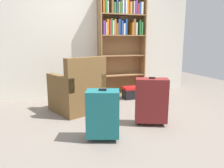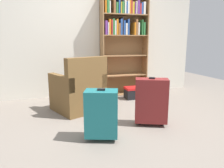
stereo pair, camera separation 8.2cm
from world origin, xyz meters
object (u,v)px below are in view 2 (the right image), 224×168
at_px(bookshelf, 123,35).
at_px(suitcase_teal, 101,113).
at_px(suitcase_dark_red, 151,101).
at_px(armchair, 79,92).
at_px(storage_box, 136,92).
at_px(mug, 109,107).

distance_m(bookshelf, suitcase_teal, 2.43).
bearing_deg(bookshelf, suitcase_dark_red, -97.97).
xyz_separation_m(armchair, storage_box, (1.21, 0.42, -0.19)).
distance_m(storage_box, suitcase_dark_red, 1.42).
bearing_deg(mug, bookshelf, 58.28).
distance_m(mug, storage_box, 0.91).
distance_m(mug, suitcase_teal, 1.14).
bearing_deg(suitcase_teal, bookshelf, 63.35).
height_order(mug, storage_box, storage_box).
distance_m(suitcase_dark_red, suitcase_teal, 0.79).
xyz_separation_m(mug, suitcase_dark_red, (0.35, -0.80, 0.30)).
distance_m(armchair, suitcase_dark_red, 1.25).
relative_size(armchair, suitcase_dark_red, 1.37).
bearing_deg(bookshelf, suitcase_teal, -116.65).
height_order(armchair, mug, armchair).
bearing_deg(storage_box, armchair, -160.72).
distance_m(armchair, mug, 0.57).
relative_size(bookshelf, suitcase_dark_red, 3.10).
bearing_deg(suitcase_teal, storage_box, 54.33).
distance_m(armchair, storage_box, 1.30).
bearing_deg(suitcase_dark_red, armchair, 132.19).
relative_size(mug, suitcase_teal, 0.20).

